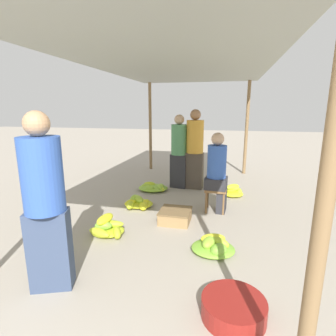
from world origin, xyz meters
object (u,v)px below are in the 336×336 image
object	(u,v)px
banana_pile_left_0	(107,228)
banana_pile_right_2	(219,181)
crate_near	(175,216)
stool	(216,193)
banana_pile_left_1	(153,188)
banana_pile_right_0	(234,191)
banana_pile_left_2	(138,203)
basin_black	(233,308)
vendor_seated	(218,172)
shopper_walking_mid	(179,151)
banana_pile_right_1	(213,246)
shopper_walking_far	(195,148)
vendor_foreground	(45,202)

from	to	relation	value
banana_pile_left_0	banana_pile_right_2	distance (m)	2.98
crate_near	stool	bearing A→B (deg)	45.76
banana_pile_left_1	banana_pile_right_0	distance (m)	1.61
banana_pile_right_0	banana_pile_left_0	bearing A→B (deg)	-129.25
banana_pile_left_0	banana_pile_left_2	distance (m)	1.05
basin_black	stool	bearing A→B (deg)	96.76
vendor_seated	banana_pile_right_0	size ratio (longest dim) A/B	2.69
banana_pile_right_0	shopper_walking_mid	distance (m)	1.38
banana_pile_right_1	shopper_walking_far	world-z (taller)	shopper_walking_far
banana_pile_right_0	banana_pile_left_2	bearing A→B (deg)	-148.49
vendor_foreground	vendor_seated	xyz separation A→B (m)	(1.41, 2.26, -0.18)
banana_pile_left_0	shopper_walking_far	distance (m)	2.63
banana_pile_right_0	stool	bearing A→B (deg)	-109.88
stool	banana_pile_left_0	distance (m)	1.81
banana_pile_left_0	stool	bearing A→B (deg)	41.04
banana_pile_left_2	shopper_walking_mid	distance (m)	1.57
vendor_foreground	banana_pile_right_1	bearing A→B (deg)	33.28
vendor_seated	shopper_walking_mid	size ratio (longest dim) A/B	0.84
banana_pile_left_1	banana_pile_right_0	world-z (taller)	banana_pile_right_0
vendor_foreground	banana_pile_left_2	size ratio (longest dim) A/B	3.16
banana_pile_right_1	banana_pile_left_1	bearing A→B (deg)	122.15
shopper_walking_far	crate_near	bearing A→B (deg)	-91.58
vendor_foreground	banana_pile_left_1	xyz separation A→B (m)	(0.09, 3.10, -0.79)
basin_black	banana_pile_right_1	world-z (taller)	banana_pile_right_1
vendor_seated	crate_near	world-z (taller)	vendor_seated
vendor_seated	basin_black	distance (m)	2.35
banana_pile_left_0	shopper_walking_far	bearing A→B (deg)	70.24
vendor_seated	shopper_walking_far	world-z (taller)	shopper_walking_far
stool	banana_pile_left_1	size ratio (longest dim) A/B	0.64
vendor_foreground	crate_near	xyz separation A→B (m)	(0.84, 1.69, -0.76)
vendor_foreground	banana_pile_right_2	world-z (taller)	vendor_foreground
vendor_seated	shopper_walking_far	bearing A→B (deg)	113.80
vendor_foreground	banana_pile_right_1	world-z (taller)	vendor_foreground
banana_pile_left_0	banana_pile_left_2	xyz separation A→B (m)	(0.06, 1.05, -0.02)
banana_pile_left_1	banana_pile_left_2	xyz separation A→B (m)	(0.00, -0.97, 0.02)
basin_black	banana_pile_right_1	distance (m)	0.98
vendor_seated	banana_pile_left_2	size ratio (longest dim) A/B	2.49
basin_black	banana_pile_left_2	size ratio (longest dim) A/B	1.00
vendor_seated	shopper_walking_mid	world-z (taller)	shopper_walking_mid
vendor_foreground	shopper_walking_mid	distance (m)	3.48
stool	banana_pile_left_2	distance (m)	1.33
banana_pile_right_0	shopper_walking_far	world-z (taller)	shopper_walking_far
banana_pile_left_0	shopper_walking_far	xyz separation A→B (m)	(0.85, 2.37, 0.76)
crate_near	basin_black	bearing A→B (deg)	-64.15
shopper_walking_mid	shopper_walking_far	distance (m)	0.33
banana_pile_right_0	banana_pile_right_2	bearing A→B (deg)	117.02
banana_pile_right_1	banana_pile_right_2	size ratio (longest dim) A/B	1.28
basin_black	shopper_walking_far	world-z (taller)	shopper_walking_far
banana_pile_left_1	crate_near	distance (m)	1.60
stool	crate_near	size ratio (longest dim) A/B	0.86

